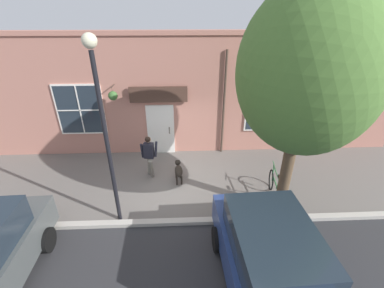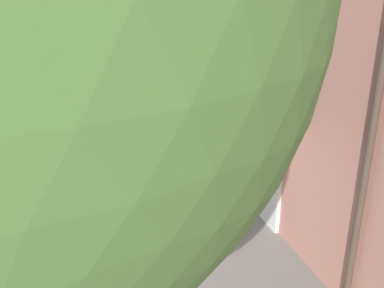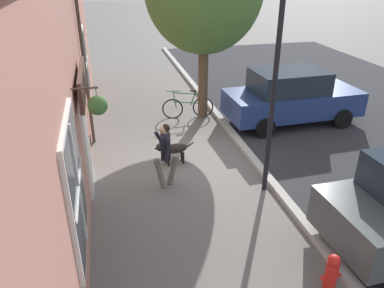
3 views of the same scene
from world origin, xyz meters
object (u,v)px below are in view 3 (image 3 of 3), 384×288
at_px(parked_car_mid_block, 291,97).
at_px(pedestrian_walking, 166,150).
at_px(leaning_bicycle, 188,107).
at_px(street_lamp, 278,49).
at_px(fire_hydrant, 331,274).
at_px(dog_on_leash, 173,149).

bearing_deg(parked_car_mid_block, pedestrian_walking, -147.58).
relative_size(leaning_bicycle, street_lamp, 0.35).
relative_size(pedestrian_walking, fire_hydrant, 2.06).
bearing_deg(parked_car_mid_block, fire_hydrant, -111.38).
height_order(leaning_bicycle, fire_hydrant, leaning_bicycle).
distance_m(leaning_bicycle, street_lamp, 5.62).
relative_size(leaning_bicycle, fire_hydrant, 2.26).
xyz_separation_m(pedestrian_walking, leaning_bicycle, (1.44, 4.09, -0.56)).
bearing_deg(pedestrian_walking, street_lamp, -17.20).
bearing_deg(parked_car_mid_block, leaning_bicycle, 159.34).
bearing_deg(parked_car_mid_block, street_lamp, -123.69).
bearing_deg(street_lamp, dog_on_leash, 137.41).
height_order(pedestrian_walking, dog_on_leash, pedestrian_walking).
distance_m(leaning_bicycle, fire_hydrant, 7.86).
distance_m(dog_on_leash, leaning_bicycle, 3.26).
xyz_separation_m(dog_on_leash, parked_car_mid_block, (4.24, 1.89, 0.45)).
bearing_deg(street_lamp, pedestrian_walking, 162.80).
relative_size(pedestrian_walking, street_lamp, 0.32).
bearing_deg(leaning_bicycle, parked_car_mid_block, -20.66).
height_order(dog_on_leash, leaning_bicycle, leaning_bicycle).
bearing_deg(pedestrian_walking, parked_car_mid_block, 32.42).
relative_size(pedestrian_walking, dog_on_leash, 1.47).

